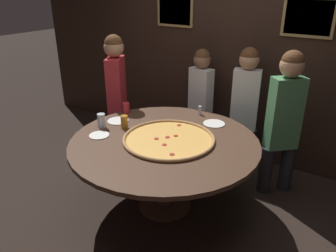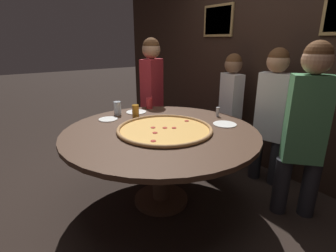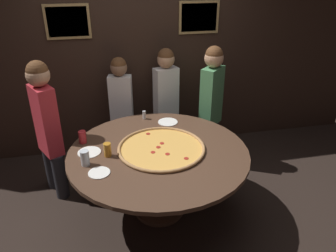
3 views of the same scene
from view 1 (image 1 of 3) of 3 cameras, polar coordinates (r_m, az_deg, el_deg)
ground_plane at (r=3.42m, az=-0.58°, el=-13.62°), size 24.00×24.00×0.00m
back_wall at (r=4.10m, az=11.21°, el=12.48°), size 6.40×0.08×2.60m
dining_table at (r=3.08m, az=-0.63°, el=-4.35°), size 1.75×1.75×0.74m
giant_pizza at (r=3.02m, az=0.14°, el=-2.23°), size 0.86×0.86×0.03m
drink_cup_near_right at (r=3.28m, az=-7.61°, el=0.71°), size 0.07×0.07×0.13m
drink_cup_beside_pizza at (r=3.33m, az=-11.52°, el=0.91°), size 0.08×0.08×0.14m
drink_cup_far_right at (r=3.64m, az=-7.29°, el=3.07°), size 0.07×0.07×0.13m
white_plate_far_back at (r=3.18m, az=-11.90°, el=-1.59°), size 0.19×0.19×0.01m
white_plate_beside_cup at (r=3.47m, az=-8.70°, el=0.90°), size 0.22×0.22×0.01m
white_plate_near_front at (r=3.40m, az=8.02°, el=0.42°), size 0.22×0.22×0.01m
condiment_shaker at (r=3.61m, az=5.56°, el=2.74°), size 0.04×0.04×0.10m
diner_centre_back at (r=4.02m, az=-8.93°, el=6.06°), size 0.30×0.40×1.54m
diner_far_left at (r=4.09m, az=5.69°, el=5.08°), size 0.36×0.21×1.36m
diner_side_left at (r=3.44m, az=19.57°, el=1.56°), size 0.37×0.36×1.51m
diner_far_right at (r=3.84m, az=13.25°, el=4.02°), size 0.38×0.23×1.45m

